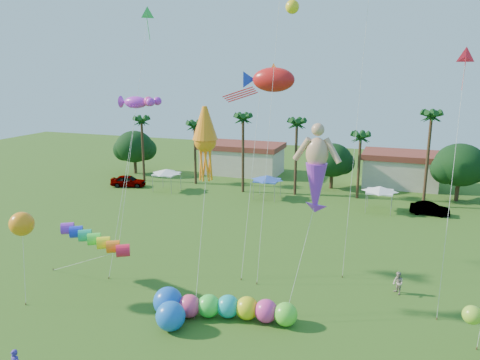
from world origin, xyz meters
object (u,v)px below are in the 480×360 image
(car_a, at_px, (128,181))
(car_b, at_px, (430,209))
(caterpillar_inflatable, at_px, (219,307))
(spectator_b, at_px, (398,283))
(blue_ball, at_px, (171,316))

(car_a, relative_size, car_b, 1.12)
(car_a, xyz_separation_m, caterpillar_inflatable, (25.77, -28.92, 0.01))
(spectator_b, height_order, blue_ball, blue_ball)
(caterpillar_inflatable, xyz_separation_m, blue_ball, (-2.38, -2.36, 0.12))
(car_b, distance_m, blue_ball, 35.74)
(car_b, xyz_separation_m, spectator_b, (-2.90, -21.64, 0.15))
(car_b, distance_m, caterpillar_inflatable, 32.56)
(car_b, xyz_separation_m, blue_ball, (-16.49, -31.71, 0.24))
(car_a, bearing_deg, spectator_b, -134.61)
(car_a, xyz_separation_m, spectator_b, (36.98, -21.22, 0.03))
(car_b, xyz_separation_m, caterpillar_inflatable, (-14.10, -29.35, 0.12))
(car_a, distance_m, blue_ball, 39.06)
(caterpillar_inflatable, relative_size, blue_ball, 5.12)
(car_a, bearing_deg, blue_ball, -157.98)
(blue_ball, bearing_deg, car_a, 126.78)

